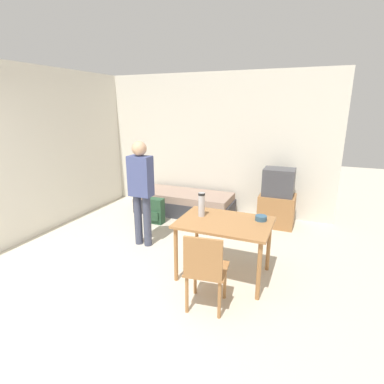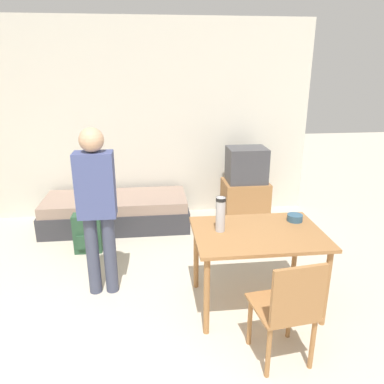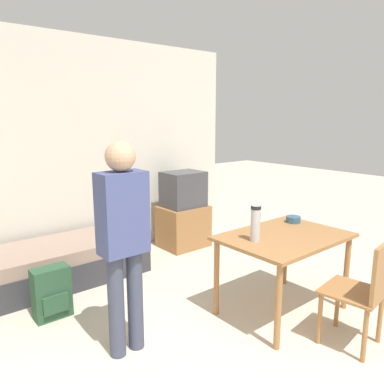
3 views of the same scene
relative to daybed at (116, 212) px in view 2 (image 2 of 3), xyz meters
name	(u,v)px [view 2 (image 2 of 3)]	position (x,y,z in m)	size (l,w,h in m)	color
wall_back	(130,121)	(0.22, 0.50, 1.14)	(5.08, 0.06, 2.70)	silver
daybed	(116,212)	(0.00, 0.00, 0.00)	(1.93, 0.78, 0.43)	#333338
tv	(245,187)	(1.78, 0.04, 0.27)	(0.61, 0.50, 1.04)	#9E6B3D
dining_table	(258,241)	(1.39, -1.92, 0.43)	(1.12, 0.80, 0.73)	#9E6B3D
wooden_chair	(289,307)	(1.41, -2.66, 0.28)	(0.47, 0.47, 0.87)	#9E6B3D
person_standing	(97,202)	(-0.01, -1.55, 0.72)	(0.34, 0.21, 1.60)	#3D4256
thermos_flask	(221,213)	(1.06, -1.86, 0.69)	(0.09, 0.09, 0.31)	#B7B7BC
mate_bowl	(295,218)	(1.79, -1.72, 0.55)	(0.14, 0.14, 0.06)	#335670
backpack	(88,233)	(-0.28, -0.70, 0.02)	(0.32, 0.20, 0.47)	#284C33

